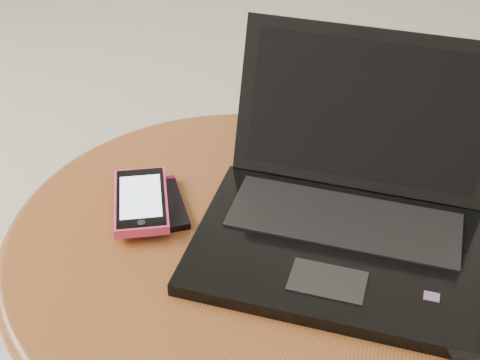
% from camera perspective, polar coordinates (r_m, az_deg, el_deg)
% --- Properties ---
extents(table, '(0.58, 0.58, 0.46)m').
position_cam_1_polar(table, '(0.91, -0.10, -9.31)').
color(table, '#5F2913').
rests_on(table, ground).
extents(laptop, '(0.33, 0.31, 0.21)m').
position_cam_1_polar(laptop, '(0.83, 8.76, -2.33)').
color(laptop, black).
rests_on(laptop, table).
extents(phone_black, '(0.10, 0.12, 0.01)m').
position_cam_1_polar(phone_black, '(0.88, -6.54, -2.04)').
color(phone_black, black).
rests_on(phone_black, table).
extents(phone_pink, '(0.11, 0.14, 0.01)m').
position_cam_1_polar(phone_pink, '(0.87, -8.25, -1.71)').
color(phone_pink, '#E73868').
rests_on(phone_pink, phone_black).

